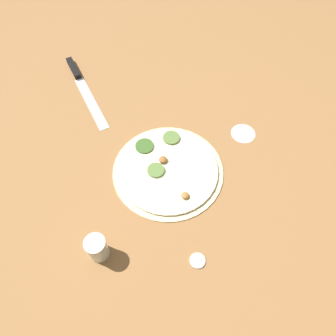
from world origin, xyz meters
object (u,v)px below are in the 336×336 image
(pizza, at_px, (168,169))
(loose_cap, at_px, (198,260))
(knife, at_px, (79,79))
(spice_jar, at_px, (97,248))

(pizza, xyz_separation_m, loose_cap, (-0.16, -0.21, -0.00))
(pizza, bearing_deg, loose_cap, -126.54)
(pizza, distance_m, knife, 0.46)
(knife, xyz_separation_m, spice_jar, (-0.38, -0.46, 0.03))
(pizza, distance_m, spice_jar, 0.29)
(pizza, xyz_separation_m, spice_jar, (-0.28, -0.01, 0.03))
(knife, distance_m, spice_jar, 0.60)
(pizza, xyz_separation_m, knife, (0.10, 0.45, 0.00))
(pizza, bearing_deg, knife, 77.61)
(spice_jar, bearing_deg, knife, 50.54)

